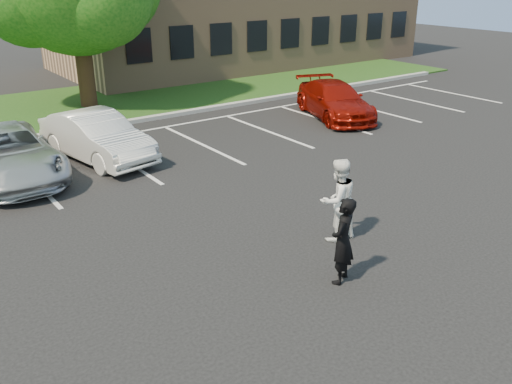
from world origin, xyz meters
TOP-DOWN VIEW (x-y plane):
  - ground_plane at (0.00, 0.00)m, footprint 90.00×90.00m
  - curb at (0.00, 12.00)m, footprint 40.00×0.30m
  - grass_strip at (0.00, 16.00)m, footprint 44.00×8.00m
  - stall_lines at (1.40, 8.95)m, footprint 34.00×5.36m
  - man_black_suit at (0.46, -1.11)m, footprint 0.75×0.66m
  - man_white_shirt at (1.62, 0.23)m, footprint 0.93×0.74m
  - car_silver_minivan at (-3.26, 8.45)m, footprint 2.44×5.22m
  - car_white_sedan at (-0.62, 8.54)m, footprint 2.37×4.70m
  - car_red_compact at (9.01, 8.05)m, footprint 3.46×5.13m

SIDE VIEW (x-z plane):
  - ground_plane at x=0.00m, z-range 0.00..0.00m
  - stall_lines at x=1.40m, z-range 0.00..0.01m
  - grass_strip at x=0.00m, z-range 0.00..0.08m
  - curb at x=0.00m, z-range 0.00..0.15m
  - car_red_compact at x=9.01m, z-range 0.00..1.38m
  - car_silver_minivan at x=-3.26m, z-range 0.00..1.45m
  - car_white_sedan at x=-0.62m, z-range 0.00..1.48m
  - man_black_suit at x=0.46m, z-range 0.00..1.72m
  - man_white_shirt at x=1.62m, z-range 0.00..1.85m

